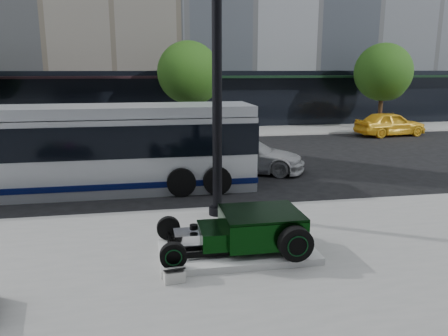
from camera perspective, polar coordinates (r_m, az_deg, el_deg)
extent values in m
plane|color=black|center=(14.97, -3.05, -3.22)|extent=(120.00, 120.00, 0.00)
cube|color=gray|center=(28.62, -6.74, 4.56)|extent=(70.00, 4.00, 0.12)
cube|color=black|center=(31.61, -25.69, 7.71)|extent=(22.00, 0.50, 4.00)
cube|color=black|center=(33.95, 15.61, 8.76)|extent=(24.00, 0.50, 4.00)
cube|color=black|center=(30.97, -26.27, 10.55)|extent=(22.00, 1.60, 0.15)
cube|color=black|center=(33.35, 16.24, 11.41)|extent=(24.00, 1.60, 0.15)
cylinder|color=black|center=(27.55, -4.58, 7.13)|extent=(0.28, 0.28, 2.60)
sphere|color=black|center=(27.41, -4.68, 12.34)|extent=(3.80, 3.80, 3.80)
sphere|color=black|center=(27.79, -3.46, 11.13)|extent=(2.60, 2.60, 2.60)
cylinder|color=black|center=(31.65, 19.73, 7.17)|extent=(0.28, 0.28, 2.60)
sphere|color=black|center=(31.53, 20.07, 11.68)|extent=(3.80, 3.80, 3.80)
sphere|color=black|center=(32.10, 20.66, 10.57)|extent=(2.60, 2.60, 2.60)
cube|color=silver|center=(9.84, 1.68, -10.76)|extent=(3.40, 1.80, 0.15)
cube|color=black|center=(9.37, 2.28, -10.86)|extent=(3.00, 0.08, 0.10)
cube|color=black|center=(10.18, 1.15, -8.86)|extent=(3.00, 0.08, 0.10)
cube|color=black|center=(9.77, 4.88, -7.66)|extent=(1.70, 1.45, 0.62)
cube|color=black|center=(9.66, 4.92, -5.83)|extent=(1.70, 1.45, 0.06)
cube|color=black|center=(9.60, -1.56, -8.78)|extent=(0.55, 1.05, 0.38)
cube|color=silver|center=(9.55, -4.86, -9.25)|extent=(0.55, 0.55, 0.34)
cylinder|color=black|center=(9.47, -3.98, -7.69)|extent=(0.18, 0.18, 0.10)
cylinder|color=black|center=(9.57, -6.96, -10.03)|extent=(0.06, 1.55, 0.06)
cylinder|color=black|center=(9.20, 9.34, -9.74)|extent=(0.72, 0.24, 0.72)
cylinder|color=black|center=(9.09, 9.61, -10.04)|extent=(0.37, 0.02, 0.37)
torus|color=#0A3716|center=(9.08, 9.64, -10.07)|extent=(0.44, 0.02, 0.44)
cylinder|color=black|center=(10.70, 6.27, -6.36)|extent=(0.72, 0.24, 0.72)
cylinder|color=black|center=(10.82, 6.07, -6.14)|extent=(0.37, 0.02, 0.37)
torus|color=#0A3716|center=(10.83, 6.06, -6.12)|extent=(0.44, 0.02, 0.44)
cylinder|color=black|center=(8.81, -6.64, -11.32)|extent=(0.54, 0.16, 0.54)
cylinder|color=black|center=(8.74, -6.60, -11.55)|extent=(0.28, 0.02, 0.28)
torus|color=#0A3716|center=(8.73, -6.60, -11.58)|extent=(0.34, 0.02, 0.34)
cylinder|color=black|center=(10.26, -7.26, -7.79)|extent=(0.54, 0.16, 0.54)
cylinder|color=black|center=(10.34, -7.29, -7.62)|extent=(0.28, 0.02, 0.28)
torus|color=#0A3716|center=(10.35, -7.29, -7.60)|extent=(0.34, 0.02, 0.34)
cube|color=silver|center=(8.75, -6.53, -13.77)|extent=(0.43, 0.35, 0.22)
cube|color=black|center=(8.69, -6.55, -13.03)|extent=(0.43, 0.33, 0.15)
cylinder|color=black|center=(11.74, -0.94, 14.70)|extent=(0.26, 0.26, 8.80)
cylinder|color=black|center=(12.37, -0.87, -5.57)|extent=(0.48, 0.48, 0.22)
cube|color=#B6BBC1|center=(15.68, -18.57, 1.65)|extent=(12.00, 2.55, 2.55)
cube|color=#081147|center=(15.86, -18.36, -1.38)|extent=(12.05, 2.60, 0.20)
cube|color=black|center=(15.58, -18.72, 3.72)|extent=(12.05, 2.60, 1.05)
cube|color=#B6BBC1|center=(15.48, -18.96, 7.01)|extent=(12.00, 2.40, 0.35)
cube|color=black|center=(15.92, 3.38, 3.47)|extent=(0.06, 2.30, 1.70)
cylinder|color=black|center=(14.47, -5.60, -1.86)|extent=(0.96, 0.28, 0.96)
cylinder|color=black|center=(16.99, -6.37, 0.33)|extent=(0.96, 0.28, 0.96)
cylinder|color=black|center=(14.61, -0.91, -1.65)|extent=(0.96, 0.28, 0.96)
cylinder|color=black|center=(17.11, -2.36, 0.49)|extent=(0.96, 0.28, 0.96)
imported|color=silver|center=(17.93, 2.94, 1.73)|extent=(5.10, 3.68, 1.37)
imported|color=yellow|center=(29.49, 20.87, 5.42)|extent=(4.61, 2.27, 1.51)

